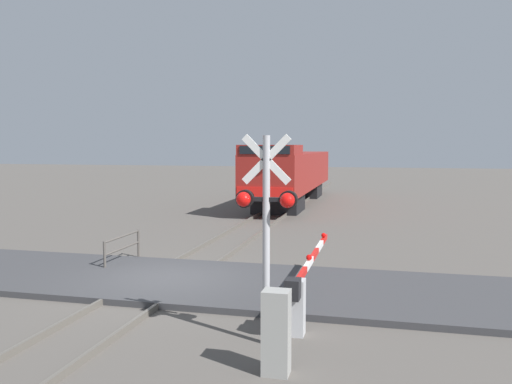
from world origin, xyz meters
name	(u,v)px	position (x,y,z in m)	size (l,w,h in m)	color
ground_plane	(167,283)	(0.00, 0.00, 0.00)	(160.00, 160.00, 0.00)	#514C47
rail_track_left	(144,279)	(-0.72, 0.00, 0.07)	(0.08, 80.00, 0.15)	#59544C
rail_track_right	(192,282)	(0.72, 0.00, 0.07)	(0.08, 80.00, 0.15)	#59544C
road_surface	(167,280)	(0.00, 0.00, 0.08)	(36.00, 4.54, 0.16)	#38383A
locomotive	(292,173)	(0.00, 20.38, 2.03)	(3.06, 16.85, 3.85)	black
crossing_signal	(266,215)	(3.64, -3.71, 2.50)	(1.18, 0.33, 4.03)	#ADADB2
crossing_gate	(302,286)	(4.12, -2.25, 0.79)	(0.36, 6.22, 1.25)	silver
utility_cabinet	(276,332)	(4.10, -4.96, 0.72)	(0.45, 0.37, 1.43)	#999993
guard_railing	(123,246)	(-2.30, 1.76, 0.61)	(0.08, 2.31, 0.95)	#4C4742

